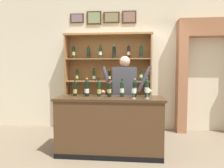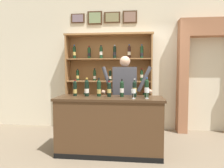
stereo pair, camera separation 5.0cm
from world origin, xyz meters
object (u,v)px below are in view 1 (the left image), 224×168
(tasting_bottle_vin_santo, at_px, (75,88))
(wine_glass_center, at_px, (134,92))
(tasting_bottle_riserva, at_px, (99,88))
(tasting_counter, at_px, (110,126))
(tasting_bottle_chianti, at_px, (87,88))
(tasting_bottle_brunello, at_px, (109,89))
(wine_glass_spare, at_px, (147,91))
(tasting_bottle_prosecco, at_px, (122,89))
(wine_shelf, at_px, (108,79))
(tasting_bottle_bianco, at_px, (147,88))
(shopkeeper, at_px, (125,89))
(tasting_bottle_super_tuscan, at_px, (135,89))

(tasting_bottle_vin_santo, distance_m, wine_glass_center, 1.05)
(tasting_bottle_riserva, distance_m, wine_glass_center, 0.64)
(tasting_counter, distance_m, wine_glass_center, 0.73)
(tasting_bottle_chianti, xyz_separation_m, wine_glass_center, (0.81, -0.21, -0.04))
(tasting_bottle_brunello, height_order, wine_glass_spare, tasting_bottle_brunello)
(tasting_bottle_brunello, distance_m, wine_glass_center, 0.45)
(tasting_bottle_riserva, height_order, tasting_bottle_prosecco, tasting_bottle_riserva)
(wine_shelf, height_order, tasting_bottle_bianco, wine_shelf)
(shopkeeper, height_order, tasting_bottle_prosecco, shopkeeper)
(tasting_bottle_chianti, height_order, tasting_bottle_prosecco, tasting_bottle_chianti)
(tasting_counter, distance_m, shopkeeper, 0.81)
(tasting_bottle_prosecco, bearing_deg, shopkeeper, 86.19)
(tasting_bottle_brunello, bearing_deg, wine_shelf, 97.31)
(shopkeeper, relative_size, tasting_bottle_chianti, 5.24)
(tasting_bottle_super_tuscan, bearing_deg, tasting_counter, -169.14)
(shopkeeper, distance_m, tasting_bottle_chianti, 0.78)
(tasting_bottle_bianco, bearing_deg, wine_glass_center, -137.53)
(tasting_bottle_chianti, distance_m, tasting_bottle_brunello, 0.40)
(tasting_bottle_prosecco, bearing_deg, tasting_bottle_bianco, -0.00)
(shopkeeper, relative_size, wine_glass_spare, 10.24)
(shopkeeper, distance_m, tasting_bottle_brunello, 0.53)
(shopkeeper, bearing_deg, tasting_bottle_bianco, -49.73)
(wine_glass_spare, bearing_deg, tasting_bottle_super_tuscan, 139.68)
(wine_shelf, distance_m, tasting_counter, 1.55)
(tasting_counter, relative_size, tasting_bottle_prosecco, 5.86)
(tasting_bottle_prosecco, bearing_deg, tasting_bottle_brunello, -176.17)
(shopkeeper, height_order, tasting_bottle_super_tuscan, shopkeeper)
(tasting_bottle_brunello, bearing_deg, tasting_bottle_bianco, 1.31)
(wine_shelf, xyz_separation_m, tasting_bottle_brunello, (0.17, -1.30, -0.10))
(tasting_bottle_riserva, distance_m, tasting_bottle_super_tuscan, 0.61)
(tasting_bottle_chianti, bearing_deg, tasting_bottle_super_tuscan, -0.26)
(shopkeeper, height_order, tasting_bottle_brunello, shopkeeper)
(tasting_bottle_chianti, distance_m, tasting_bottle_prosecco, 0.61)
(shopkeeper, relative_size, wine_glass_center, 10.88)
(tasting_bottle_riserva, bearing_deg, tasting_bottle_bianco, -2.00)
(wine_glass_center, bearing_deg, tasting_bottle_chianti, 165.45)
(tasting_counter, distance_m, tasting_bottle_riserva, 0.66)
(tasting_bottle_vin_santo, xyz_separation_m, tasting_bottle_brunello, (0.61, -0.05, -0.00))
(tasting_bottle_riserva, xyz_separation_m, tasting_bottle_prosecco, (0.40, -0.03, 0.00))
(wine_shelf, bearing_deg, tasting_bottle_prosecco, -73.44)
(tasting_bottle_chianti, bearing_deg, wine_glass_spare, -9.55)
(tasting_bottle_chianti, bearing_deg, tasting_bottle_riserva, 4.75)
(shopkeeper, distance_m, tasting_bottle_vin_santo, 0.95)
(wine_shelf, distance_m, shopkeeper, 0.94)
(wine_shelf, height_order, tasting_bottle_vin_santo, wine_shelf)
(tasting_bottle_riserva, relative_size, tasting_bottle_super_tuscan, 1.02)
(wine_shelf, height_order, shopkeeper, wine_shelf)
(tasting_bottle_super_tuscan, height_order, wine_glass_center, tasting_bottle_super_tuscan)
(tasting_bottle_chianti, bearing_deg, tasting_bottle_prosecco, -1.02)
(tasting_bottle_super_tuscan, distance_m, tasting_bottle_bianco, 0.20)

